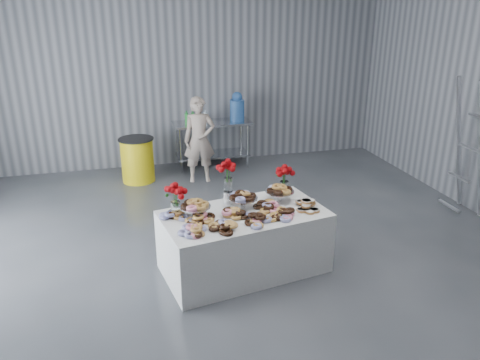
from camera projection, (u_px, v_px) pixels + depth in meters
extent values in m
plane|color=#3A3C42|center=(242.00, 281.00, 5.46)|extent=(9.00, 9.00, 0.00)
cube|color=gray|center=(181.00, 62.00, 8.81)|extent=(8.00, 0.04, 4.00)
cube|color=white|center=(244.00, 241.00, 5.59)|extent=(2.04, 1.31, 0.75)
cube|color=silver|center=(212.00, 123.00, 8.97)|extent=(1.50, 0.60, 0.04)
cube|color=silver|center=(213.00, 154.00, 9.20)|extent=(1.40, 0.55, 0.03)
cylinder|color=silver|center=(181.00, 152.00, 8.75)|extent=(0.04, 0.04, 0.86)
cylinder|color=silver|center=(248.00, 147.00, 9.06)|extent=(0.04, 0.04, 0.86)
cylinder|color=silver|center=(178.00, 144.00, 9.20)|extent=(0.04, 0.04, 0.86)
cylinder|color=silver|center=(241.00, 140.00, 9.51)|extent=(0.04, 0.04, 0.86)
cylinder|color=silver|center=(195.00, 212.00, 5.34)|extent=(0.06, 0.06, 0.12)
cylinder|color=silver|center=(195.00, 206.00, 5.32)|extent=(0.36, 0.36, 0.01)
cylinder|color=silver|center=(243.00, 203.00, 5.58)|extent=(0.06, 0.06, 0.12)
cylinder|color=silver|center=(243.00, 198.00, 5.55)|extent=(0.36, 0.36, 0.01)
cylinder|color=silver|center=(279.00, 196.00, 5.77)|extent=(0.06, 0.06, 0.12)
cylinder|color=silver|center=(280.00, 191.00, 5.75)|extent=(0.36, 0.36, 0.01)
cylinder|color=white|center=(176.00, 209.00, 5.34)|extent=(0.11, 0.11, 0.18)
cylinder|color=#1E5919|center=(175.00, 198.00, 5.30)|extent=(0.04, 0.04, 0.18)
cylinder|color=white|center=(284.00, 188.00, 5.95)|extent=(0.11, 0.11, 0.18)
cylinder|color=#1E5919|center=(284.00, 178.00, 5.90)|extent=(0.04, 0.04, 0.18)
cylinder|color=silver|center=(228.00, 197.00, 5.70)|extent=(0.14, 0.14, 0.15)
cylinder|color=white|center=(228.00, 185.00, 5.64)|extent=(0.11, 0.11, 0.18)
cylinder|color=#1E5919|center=(228.00, 174.00, 5.60)|extent=(0.04, 0.04, 0.18)
cylinder|color=#4080D9|center=(237.00, 110.00, 9.01)|extent=(0.28, 0.28, 0.40)
sphere|color=#4080D9|center=(237.00, 97.00, 8.92)|extent=(0.20, 0.20, 0.20)
imported|color=#CC8C93|center=(199.00, 140.00, 8.28)|extent=(0.59, 0.41, 1.53)
cylinder|color=yellow|center=(138.00, 160.00, 8.40)|extent=(0.58, 0.58, 0.78)
cylinder|color=black|center=(136.00, 139.00, 8.26)|extent=(0.62, 0.62, 0.02)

